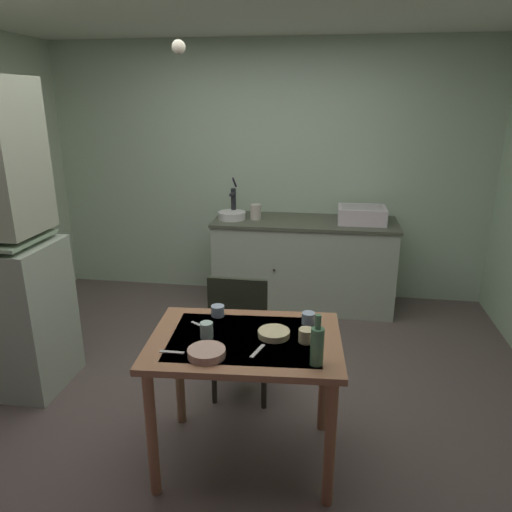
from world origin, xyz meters
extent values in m
plane|color=#5B4D49|center=(0.00, 0.00, 0.00)|extent=(5.39, 5.39, 0.00)
cube|color=#B5CCB0|center=(0.00, 2.02, 1.27)|extent=(4.49, 0.10, 2.53)
cube|color=#A9B8A1|center=(0.42, 1.65, 0.42)|extent=(1.72, 0.60, 0.84)
cube|color=#4E5342|center=(0.42, 1.65, 0.85)|extent=(1.75, 0.63, 0.03)
sphere|color=#2D2823|center=(0.16, 1.33, 0.46)|extent=(0.02, 0.02, 0.02)
cube|color=white|center=(0.94, 1.65, 0.94)|extent=(0.44, 0.34, 0.15)
cube|color=black|center=(0.94, 1.65, 1.01)|extent=(0.38, 0.28, 0.01)
cylinder|color=#232328|center=(-0.29, 1.70, 1.01)|extent=(0.05, 0.05, 0.28)
cylinder|color=#232328|center=(-0.29, 1.63, 1.11)|extent=(0.03, 0.12, 0.03)
cylinder|color=#221D31|center=(-0.29, 1.76, 1.20)|extent=(0.02, 0.16, 0.12)
cylinder|color=white|center=(-0.29, 1.60, 0.91)|extent=(0.26, 0.26, 0.07)
cylinder|color=beige|center=(-0.06, 1.62, 0.94)|extent=(0.10, 0.10, 0.15)
cube|color=#A06C49|center=(0.22, -0.60, 0.75)|extent=(1.06, 0.78, 0.04)
cube|color=silver|center=(0.22, -0.60, 0.77)|extent=(0.83, 0.61, 0.00)
cylinder|color=#A56C49|center=(-0.20, -0.93, 0.37)|extent=(0.06, 0.06, 0.74)
cylinder|color=#9F6542|center=(0.69, -0.86, 0.37)|extent=(0.06, 0.06, 0.74)
cylinder|color=#996F4A|center=(-0.24, -0.33, 0.37)|extent=(0.06, 0.06, 0.74)
cylinder|color=#9D6846|center=(0.65, -0.27, 0.37)|extent=(0.06, 0.06, 0.74)
cube|color=#29271F|center=(0.09, 0.06, 0.42)|extent=(0.41, 0.41, 0.03)
cube|color=#242B1E|center=(0.09, -0.12, 0.68)|extent=(0.38, 0.03, 0.49)
cylinder|color=#29271F|center=(0.27, 0.23, 0.20)|extent=(0.04, 0.04, 0.40)
cylinder|color=#29271F|center=(-0.07, 0.23, 0.20)|extent=(0.04, 0.04, 0.40)
cylinder|color=#29271F|center=(0.26, -0.11, 0.20)|extent=(0.04, 0.04, 0.40)
cylinder|color=#29271F|center=(-0.08, -0.11, 0.20)|extent=(0.04, 0.04, 0.40)
cylinder|color=tan|center=(0.07, -0.82, 0.79)|extent=(0.19, 0.19, 0.04)
cylinder|color=beige|center=(0.37, -0.55, 0.79)|extent=(0.17, 0.17, 0.03)
cylinder|color=#ADD1C1|center=(0.02, -0.62, 0.82)|extent=(0.07, 0.07, 0.09)
cylinder|color=#9EB2C6|center=(0.55, -0.38, 0.81)|extent=(0.08, 0.08, 0.07)
cylinder|color=#9EB2C6|center=(0.02, -0.35, 0.80)|extent=(0.08, 0.08, 0.06)
cylinder|color=beige|center=(0.55, -0.59, 0.81)|extent=(0.08, 0.08, 0.07)
cylinder|color=#4C7F56|center=(0.61, -0.81, 0.87)|extent=(0.06, 0.06, 0.19)
cylinder|color=#4C7F56|center=(0.61, -0.81, 1.00)|extent=(0.03, 0.03, 0.07)
cube|color=silver|center=(-0.04, -0.50, 0.77)|extent=(0.15, 0.11, 0.00)
cube|color=beige|center=(-0.11, -0.80, 0.77)|extent=(0.13, 0.02, 0.00)
cube|color=beige|center=(0.31, -0.73, 0.77)|extent=(0.06, 0.15, 0.00)
sphere|color=#F9EFCC|center=(-0.26, 0.02, 2.26)|extent=(0.08, 0.08, 0.08)
camera|label=1|loc=(0.63, -2.85, 1.99)|focal=33.77mm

